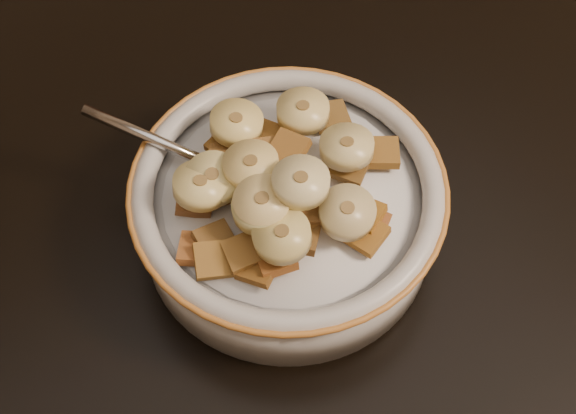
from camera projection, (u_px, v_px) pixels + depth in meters
chair at (36, 86)px, 1.00m from camera, size 0.48×0.48×0.84m
cereal_bowl at (288, 215)px, 0.48m from camera, size 0.17×0.17×0.04m
milk at (288, 196)px, 0.46m from camera, size 0.15×0.15×0.00m
spoon at (243, 177)px, 0.46m from camera, size 0.05×0.05×0.01m
cereal_square_0 at (316, 207)px, 0.44m from camera, size 0.02×0.02×0.01m
cereal_square_1 at (213, 260)px, 0.43m from camera, size 0.03×0.03×0.01m
cereal_square_2 at (216, 242)px, 0.44m from camera, size 0.02×0.02×0.01m
cereal_square_3 at (331, 116)px, 0.48m from camera, size 0.03×0.03×0.01m
cereal_square_4 at (275, 258)px, 0.43m from camera, size 0.02×0.03×0.01m
cereal_square_5 at (264, 136)px, 0.47m from camera, size 0.03×0.03×0.01m
cereal_square_6 at (244, 252)px, 0.43m from camera, size 0.02×0.02×0.01m
cereal_square_7 at (300, 236)px, 0.43m from camera, size 0.03×0.03×0.01m
cereal_square_8 at (227, 150)px, 0.46m from camera, size 0.03×0.03×0.01m
cereal_square_9 at (197, 249)px, 0.44m from camera, size 0.03×0.03×0.01m
cereal_square_10 at (382, 153)px, 0.47m from camera, size 0.03×0.03×0.01m
cereal_square_11 at (317, 209)px, 0.44m from camera, size 0.03×0.03×0.01m
cereal_square_12 at (262, 155)px, 0.45m from camera, size 0.03×0.03×0.01m
cereal_square_13 at (206, 187)px, 0.46m from camera, size 0.03×0.03×0.01m
cereal_square_14 at (369, 224)px, 0.44m from camera, size 0.03×0.03×0.01m
cereal_square_15 at (363, 215)px, 0.44m from camera, size 0.03×0.03×0.01m
cereal_square_16 at (194, 200)px, 0.45m from camera, size 0.03×0.03×0.01m
cereal_square_17 at (288, 149)px, 0.45m from camera, size 0.03×0.03×0.01m
cereal_square_18 at (220, 189)px, 0.45m from camera, size 0.02×0.02×0.01m
cereal_square_19 at (350, 166)px, 0.46m from camera, size 0.03×0.03×0.01m
cereal_square_20 at (258, 266)px, 0.43m from camera, size 0.03×0.03×0.01m
cereal_square_21 at (228, 146)px, 0.47m from camera, size 0.02×0.02×0.01m
cereal_square_22 at (366, 234)px, 0.44m from camera, size 0.03×0.03×0.01m
banana_slice_0 at (251, 166)px, 0.44m from camera, size 0.04×0.04×0.01m
banana_slice_1 at (237, 123)px, 0.46m from camera, size 0.04×0.04×0.01m
banana_slice_2 at (301, 182)px, 0.42m from camera, size 0.04×0.04×0.01m
banana_slice_3 at (347, 212)px, 0.43m from camera, size 0.04×0.04×0.01m
banana_slice_4 at (213, 179)px, 0.44m from camera, size 0.04×0.04×0.02m
banana_slice_5 at (201, 185)px, 0.44m from camera, size 0.04×0.04×0.01m
banana_slice_6 at (347, 147)px, 0.45m from camera, size 0.04×0.04×0.01m
banana_slice_7 at (303, 111)px, 0.47m from camera, size 0.04×0.04×0.01m
banana_slice_8 at (282, 236)px, 0.42m from camera, size 0.04×0.04×0.01m
banana_slice_9 at (261, 208)px, 0.43m from camera, size 0.04×0.04×0.01m
banana_slice_10 at (262, 203)px, 0.42m from camera, size 0.04×0.03×0.01m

